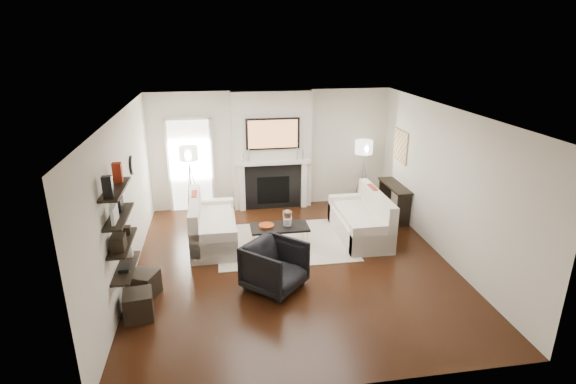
{
  "coord_description": "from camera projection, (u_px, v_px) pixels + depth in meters",
  "views": [
    {
      "loc": [
        -1.23,
        -7.01,
        3.88
      ],
      "look_at": [
        0.0,
        0.6,
        1.15
      ],
      "focal_mm": 28.0,
      "sensor_mm": 36.0,
      "label": 1
    }
  ],
  "objects": [
    {
      "name": "lamp_left_leg_c",
      "position": [
        189.0,
        192.0,
        9.82
      ],
      "size": [
        0.14,
        0.22,
        1.23
      ],
      "primitive_type": "cylinder",
      "rotation": [
        0.18,
        0.0,
        2.62
      ],
      "color": "silver",
      "rests_on": "floor"
    },
    {
      "name": "mantel_pilaster_l",
      "position": [
        242.0,
        188.0,
        10.23
      ],
      "size": [
        0.12,
        0.08,
        1.1
      ],
      "primitive_type": "cube",
      "color": "white",
      "rests_on": "floor"
    },
    {
      "name": "wall_art",
      "position": [
        401.0,
        146.0,
        9.8
      ],
      "size": [
        0.03,
        0.7,
        0.7
      ],
      "primitive_type": "cube",
      "color": "tan",
      "rests_on": "wall_right"
    },
    {
      "name": "ottoman_far",
      "position": [
        138.0,
        305.0,
        6.44
      ],
      "size": [
        0.45,
        0.45,
        0.4
      ],
      "primitive_type": "cube",
      "rotation": [
        0.0,
        0.0,
        0.12
      ],
      "color": "black",
      "rests_on": "floor"
    },
    {
      "name": "loveseat_left_arm_s",
      "position": [
        214.0,
        213.0,
        9.47
      ],
      "size": [
        0.85,
        0.18,
        0.6
      ],
      "primitive_type": "cube",
      "color": "silver",
      "rests_on": "floor"
    },
    {
      "name": "shelf_lower",
      "position": [
        123.0,
        243.0,
        6.31
      ],
      "size": [
        0.25,
        1.0,
        0.04
      ],
      "primitive_type": "cube",
      "color": "black",
      "rests_on": "wall_left"
    },
    {
      "name": "armchair",
      "position": [
        275.0,
        264.0,
        7.12
      ],
      "size": [
        1.13,
        1.13,
        0.85
      ],
      "primitive_type": "imported",
      "rotation": [
        0.0,
        0.0,
        0.81
      ],
      "color": "black",
      "rests_on": "floor"
    },
    {
      "name": "clock_face",
      "position": [
        133.0,
        165.0,
        7.87
      ],
      "size": [
        0.01,
        0.29,
        0.29
      ],
      "primitive_type": "cylinder",
      "rotation": [
        0.0,
        1.57,
        0.0
      ],
      "color": "white",
      "rests_on": "clock_rim"
    },
    {
      "name": "loveseat_right_back",
      "position": [
        376.0,
        211.0,
        8.96
      ],
      "size": [
        0.18,
        1.8,
        0.8
      ],
      "primitive_type": "cube",
      "color": "silver",
      "rests_on": "floor"
    },
    {
      "name": "console_leg_s",
      "position": [
        385.0,
        194.0,
        10.46
      ],
      "size": [
        0.3,
        0.04,
        0.71
      ],
      "primitive_type": "cube",
      "color": "black",
      "rests_on": "floor"
    },
    {
      "name": "coffee_leg_nw",
      "position": [
        255.0,
        244.0,
        8.32
      ],
      "size": [
        0.02,
        0.02,
        0.38
      ],
      "primitive_type": "cylinder",
      "color": "silver",
      "rests_on": "floor"
    },
    {
      "name": "copper_bowl",
      "position": [
        266.0,
        226.0,
        8.48
      ],
      "size": [
        0.29,
        0.29,
        0.05
      ],
      "primitive_type": "cylinder",
      "color": "#AA471C",
      "rests_on": "coffee_table"
    },
    {
      "name": "loveseat_left_cushion",
      "position": [
        216.0,
        220.0,
        8.67
      ],
      "size": [
        0.63,
        1.44,
        0.1
      ],
      "primitive_type": "cube",
      "color": "silver",
      "rests_on": "loveseat_left_base"
    },
    {
      "name": "tv_screen",
      "position": [
        273.0,
        134.0,
        9.91
      ],
      "size": [
        1.1,
        0.0,
        0.62
      ],
      "primitive_type": "cube",
      "color": "#BF723F",
      "rests_on": "tv_body"
    },
    {
      "name": "console_top",
      "position": [
        395.0,
        186.0,
        9.82
      ],
      "size": [
        0.35,
        1.2,
        0.04
      ],
      "primitive_type": "cube",
      "color": "black",
      "rests_on": "floor"
    },
    {
      "name": "candlestick_l_short",
      "position": [
        243.0,
        157.0,
        9.99
      ],
      "size": [
        0.04,
        0.04,
        0.24
      ],
      "primitive_type": "cylinder",
      "color": "silver",
      "rests_on": "mantel_shelf"
    },
    {
      "name": "hurricane_glass",
      "position": [
        287.0,
        219.0,
        8.5
      ],
      "size": [
        0.18,
        0.18,
        0.31
      ],
      "primitive_type": "cylinder",
      "color": "white",
      "rests_on": "coffee_table"
    },
    {
      "name": "rug",
      "position": [
        285.0,
        242.0,
        8.81
      ],
      "size": [
        2.6,
        2.0,
        0.01
      ],
      "primitive_type": "cube",
      "color": "#C0B09D",
      "rests_on": "floor"
    },
    {
      "name": "decor_magfile_a",
      "position": [
        108.0,
        187.0,
        5.65
      ],
      "size": [
        0.12,
        0.1,
        0.28
      ],
      "primitive_type": "cube",
      "color": "black",
      "rests_on": "shelf_top"
    },
    {
      "name": "pillow_left_charcoal",
      "position": [
        194.0,
        215.0,
        8.25
      ],
      "size": [
        0.1,
        0.4,
        0.4
      ],
      "primitive_type": "cube",
      "color": "black",
      "rests_on": "loveseat_left_cushion"
    },
    {
      "name": "lamp_right_post",
      "position": [
        362.0,
        183.0,
        10.44
      ],
      "size": [
        0.02,
        0.02,
        1.2
      ],
      "primitive_type": "cylinder",
      "color": "silver",
      "rests_on": "floor"
    },
    {
      "name": "decor_box_small",
      "position": [
        125.0,
        230.0,
        6.52
      ],
      "size": [
        0.15,
        0.12,
        0.12
      ],
      "primitive_type": "cube",
      "color": "black",
      "rests_on": "shelf_lower"
    },
    {
      "name": "door_trim_top",
      "position": [
        187.0,
        118.0,
        9.77
      ],
      "size": [
        1.02,
        0.06,
        0.06
      ],
      "primitive_type": "cube",
      "color": "white",
      "rests_on": "wall_back"
    },
    {
      "name": "candlestick_l_tall",
      "position": [
        249.0,
        156.0,
        10.0
      ],
      "size": [
        0.04,
        0.04,
        0.3
      ],
      "primitive_type": "cylinder",
      "color": "silver",
      "rests_on": "mantel_shelf"
    },
    {
      "name": "decor_books",
      "position": [
        124.0,
        268.0,
        6.35
      ],
      "size": [
        0.14,
        0.2,
        0.05
      ],
      "primitive_type": "cube",
      "color": "black",
      "rests_on": "shelf_bottom"
    },
    {
      "name": "lamp_left_shade",
      "position": [
        188.0,
        153.0,
        9.63
      ],
      "size": [
        0.4,
        0.4,
        0.3
      ],
      "primitive_type": "cylinder",
      "color": "white",
      "rests_on": "lamp_left_post"
    },
    {
      "name": "decor_frame_a",
      "position": [
        115.0,
        214.0,
        5.93
      ],
      "size": [
        0.04,
        0.3,
        0.22
      ],
      "primitive_type": "cube",
      "color": "white",
      "rests_on": "shelf_upper"
    },
    {
      "name": "coffee_table",
      "position": [
        280.0,
        227.0,
        8.53
      ],
      "size": [
        1.1,
        0.55,
        0.04
      ],
      "primitive_type": "cube",
      "color": "black",
      "rests_on": "floor"
    },
    {
      "name": "coffee_leg_se",
      "position": [
        303.0,
        231.0,
        8.88
      ],
      "size": [
        0.02,
        0.02,
        0.38
      ],
      "primitive_type": "cylinder",
      "color": "silver",
      "rests_on": "floor"
    },
    {
      "name": "shelf_top",
      "position": [
        115.0,
        189.0,
        6.05
      ],
      "size": [
        0.25,
        1.0,
        0.04
      ],
      "primitive_type": "cube",
      "color": "black",
      "rests_on": "wall_left"
    },
    {
      "name": "clock_rim",
      "position": [
        132.0,
        165.0,
        7.86
      ],
      "size": [
        0.04,
        0.34,
        0.34
      ],
      "primitive_type": "cylinder",
      "rotation": [
        0.0,
        1.57,
        0.0
      ],
      "color": "black",
      "rests_on": "wall_left"
    },
    {
      "name": "shelf_bottom",
      "position": [
        126.0,
        268.0,
        6.45
      ],
      "size": [
        0.25,
        1.0,
        0.03
      ],
      "primitive_type": "cube",
      "color": "black",
      "rests_on": "wall_left"
    },
    {
      "name": "pillow_right_orange",
      "position": [
        372.0,
        196.0,
        9.18
      ],
      "size": [
        0.1,
        0.42,
        0.42
      ],
      "primitive_type": "cube",
      "color": "maroon",
      "rests_on": "loveseat_right_cushion"
    },
    {
      "name": "door_trim_r",
      "position": [
        212.0,
        165.0,
        10.2
      ],
      "size": [
        0.06,
        0.06,
        2.16
      ],
      "primitive_type": "cube",
      "color": "white",
      "rests_on": "floor"
    },
    {
      "name": "loveseat_right_arm_s",
      "position": [
        348.0,
        208.0,
        9.74
      ],
      "size": [
        0.85,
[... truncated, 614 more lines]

